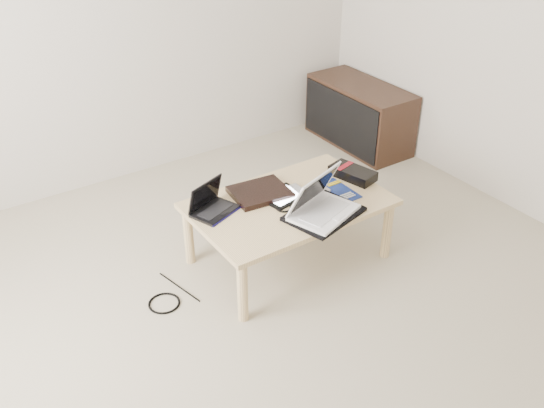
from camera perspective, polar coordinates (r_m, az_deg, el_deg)
ground at (r=3.19m, az=0.63°, el=-11.73°), size 4.00×4.00×0.00m
coffee_table at (r=3.46m, az=1.61°, el=-0.46°), size 1.10×0.70×0.40m
media_cabinet at (r=4.95m, az=8.16°, el=8.32°), size 0.41×0.90×0.50m
book at (r=3.49m, az=-1.15°, el=1.10°), size 0.35×0.30×0.03m
netbook at (r=3.34m, az=-5.68°, el=-0.14°), size 0.29×0.25×0.18m
tablet at (r=3.47m, az=1.05°, el=0.74°), size 0.28×0.23×0.01m
remote at (r=3.49m, az=2.84°, el=1.03°), size 0.06×0.22×0.02m
neoprene_sleeve at (r=3.31m, az=4.91°, el=-0.93°), size 0.46×0.38×0.02m
white_laptop at (r=3.28m, az=4.59°, el=-0.06°), size 0.42×0.36×0.24m
motherboard at (r=3.53m, az=5.82°, el=1.11°), size 0.22×0.27×0.01m
gpu_box at (r=3.69m, az=7.59°, el=2.89°), size 0.20×0.30×0.06m
cable_coil at (r=3.36m, az=1.13°, el=-0.36°), size 0.12×0.12×0.01m
floor_cable_coil at (r=3.38m, az=-10.12°, el=-9.18°), size 0.21×0.21×0.01m
floor_cable_trail at (r=3.48m, az=-8.72°, el=-7.72°), size 0.08×0.35×0.01m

